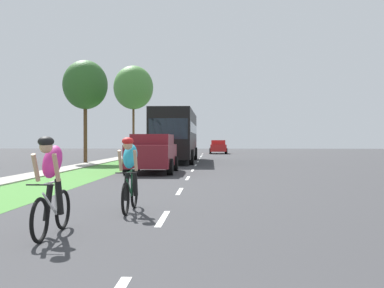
{
  "coord_description": "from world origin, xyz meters",
  "views": [
    {
      "loc": [
        0.93,
        -1.07,
        1.52
      ],
      "look_at": [
        -0.02,
        21.53,
        1.33
      ],
      "focal_mm": 42.42,
      "sensor_mm": 36.0,
      "label": 1
    }
  ],
  "objects_px": {
    "suv_maroon": "(153,152)",
    "bus_black": "(176,134)",
    "cyclist_trailing": "(130,174)",
    "street_tree_far": "(133,88)",
    "sedan_red": "(218,147)",
    "street_tree_near": "(85,85)",
    "cyclist_lead": "(51,185)"
  },
  "relations": [
    {
      "from": "cyclist_trailing",
      "to": "street_tree_far",
      "type": "bearing_deg",
      "value": 99.67
    },
    {
      "from": "cyclist_trailing",
      "to": "suv_maroon",
      "type": "distance_m",
      "value": 11.51
    },
    {
      "from": "suv_maroon",
      "to": "sedan_red",
      "type": "relative_size",
      "value": 1.09
    },
    {
      "from": "suv_maroon",
      "to": "sedan_red",
      "type": "bearing_deg",
      "value": 83.36
    },
    {
      "from": "sedan_red",
      "to": "street_tree_far",
      "type": "distance_m",
      "value": 11.52
    },
    {
      "from": "bus_black",
      "to": "street_tree_far",
      "type": "xyz_separation_m",
      "value": [
        -5.91,
        16.87,
        5.2
      ]
    },
    {
      "from": "cyclist_lead",
      "to": "bus_black",
      "type": "relative_size",
      "value": 0.15
    },
    {
      "from": "cyclist_lead",
      "to": "cyclist_trailing",
      "type": "relative_size",
      "value": 1.0
    },
    {
      "from": "cyclist_lead",
      "to": "sedan_red",
      "type": "height_order",
      "value": "cyclist_lead"
    },
    {
      "from": "cyclist_lead",
      "to": "street_tree_near",
      "type": "relative_size",
      "value": 0.25
    },
    {
      "from": "bus_black",
      "to": "sedan_red",
      "type": "height_order",
      "value": "bus_black"
    },
    {
      "from": "suv_maroon",
      "to": "street_tree_far",
      "type": "distance_m",
      "value": 28.81
    },
    {
      "from": "cyclist_lead",
      "to": "street_tree_far",
      "type": "xyz_separation_m",
      "value": [
        -5.85,
        41.5,
        6.37
      ]
    },
    {
      "from": "bus_black",
      "to": "sedan_red",
      "type": "xyz_separation_m",
      "value": [
        3.26,
        19.6,
        -1.21
      ]
    },
    {
      "from": "street_tree_near",
      "to": "bus_black",
      "type": "bearing_deg",
      "value": 19.43
    },
    {
      "from": "cyclist_trailing",
      "to": "bus_black",
      "type": "relative_size",
      "value": 0.15
    },
    {
      "from": "cyclist_lead",
      "to": "street_tree_far",
      "type": "distance_m",
      "value": 42.39
    },
    {
      "from": "cyclist_lead",
      "to": "street_tree_near",
      "type": "height_order",
      "value": "street_tree_near"
    },
    {
      "from": "street_tree_far",
      "to": "sedan_red",
      "type": "bearing_deg",
      "value": 16.53
    },
    {
      "from": "cyclist_trailing",
      "to": "bus_black",
      "type": "xyz_separation_m",
      "value": [
        -0.74,
        22.15,
        1.17
      ]
    },
    {
      "from": "suv_maroon",
      "to": "street_tree_far",
      "type": "height_order",
      "value": "street_tree_far"
    },
    {
      "from": "bus_black",
      "to": "street_tree_far",
      "type": "bearing_deg",
      "value": 109.31
    },
    {
      "from": "cyclist_trailing",
      "to": "bus_black",
      "type": "distance_m",
      "value": 22.2
    },
    {
      "from": "cyclist_lead",
      "to": "suv_maroon",
      "type": "relative_size",
      "value": 0.37
    },
    {
      "from": "sedan_red",
      "to": "cyclist_lead",
      "type": "bearing_deg",
      "value": -94.3
    },
    {
      "from": "street_tree_near",
      "to": "street_tree_far",
      "type": "height_order",
      "value": "street_tree_far"
    },
    {
      "from": "cyclist_trailing",
      "to": "bus_black",
      "type": "bearing_deg",
      "value": 91.91
    },
    {
      "from": "bus_black",
      "to": "street_tree_near",
      "type": "bearing_deg",
      "value": -160.57
    },
    {
      "from": "suv_maroon",
      "to": "bus_black",
      "type": "distance_m",
      "value": 10.74
    },
    {
      "from": "suv_maroon",
      "to": "cyclist_lead",
      "type": "bearing_deg",
      "value": -89.19
    },
    {
      "from": "suv_maroon",
      "to": "cyclist_trailing",
      "type": "bearing_deg",
      "value": -85.02
    },
    {
      "from": "cyclist_trailing",
      "to": "street_tree_near",
      "type": "relative_size",
      "value": 0.25
    }
  ]
}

